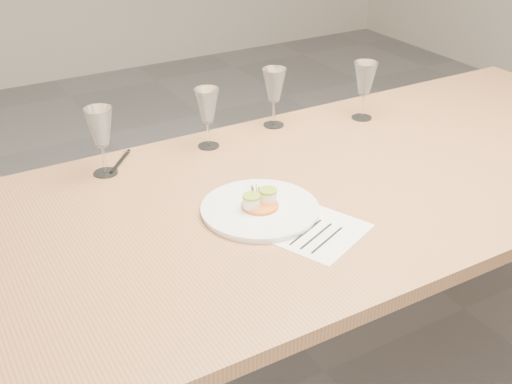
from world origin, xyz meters
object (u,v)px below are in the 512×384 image
wine_glass_0 (100,129)px  wine_glass_3 (365,80)px  dining_table (337,199)px  dinner_plate (260,208)px  wine_glass_2 (274,86)px  ballpoint_pen (120,161)px  wine_glass_1 (207,107)px  recipe_sheet (303,226)px

wine_glass_0 → wine_glass_3: bearing=-2.7°
dining_table → wine_glass_0: (-0.57, 0.37, 0.21)m
dining_table → wine_glass_0: size_ratio=11.88×
dinner_plate → wine_glass_2: (0.33, 0.47, 0.13)m
dinner_plate → wine_glass_3: (0.63, 0.37, 0.13)m
dining_table → ballpoint_pen: bearing=140.8°
ballpoint_pen → dinner_plate: bearing=-115.0°
dining_table → ballpoint_pen: ballpoint_pen is taller
wine_glass_1 → wine_glass_2: size_ratio=0.96×
dining_table → wine_glass_0: bearing=146.9°
dinner_plate → dining_table: bearing=9.3°
wine_glass_0 → wine_glass_1: 0.34m
dining_table → wine_glass_2: bearing=84.1°
ballpoint_pen → wine_glass_0: (-0.06, -0.04, 0.14)m
dinner_plate → ballpoint_pen: 0.51m
wine_glass_1 → ballpoint_pen: bearing=174.3°
dinner_plate → wine_glass_1: (0.07, 0.43, 0.12)m
wine_glass_0 → wine_glass_1: wine_glass_0 is taller
ballpoint_pen → wine_glass_3: (0.85, -0.09, 0.13)m
wine_glass_1 → wine_glass_2: 0.27m
wine_glass_0 → wine_glass_2: wine_glass_0 is taller
ballpoint_pen → wine_glass_0: bearing=166.0°
dining_table → wine_glass_3: 0.52m
recipe_sheet → wine_glass_0: size_ratio=1.74×
recipe_sheet → wine_glass_1: 0.57m
dinner_plate → wine_glass_3: bearing=30.5°
wine_glass_1 → dining_table: bearing=-59.9°
dinner_plate → wine_glass_1: bearing=81.3°
wine_glass_2 → dinner_plate: bearing=-125.2°
dining_table → wine_glass_3: size_ratio=11.97×
ballpoint_pen → wine_glass_1: size_ratio=0.66×
recipe_sheet → wine_glass_3: 0.77m
ballpoint_pen → wine_glass_0: wine_glass_0 is taller
dinner_plate → wine_glass_2: size_ratio=1.55×
dinner_plate → recipe_sheet: (0.06, -0.12, -0.01)m
wine_glass_0 → wine_glass_3: wine_glass_0 is taller
wine_glass_2 → wine_glass_3: 0.32m
recipe_sheet → ballpoint_pen: 0.64m
ballpoint_pen → dining_table: bearing=-89.4°
wine_glass_0 → wine_glass_1: bearing=2.7°
dinner_plate → wine_glass_3: wine_glass_3 is taller
dinner_plate → wine_glass_0: bearing=123.6°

